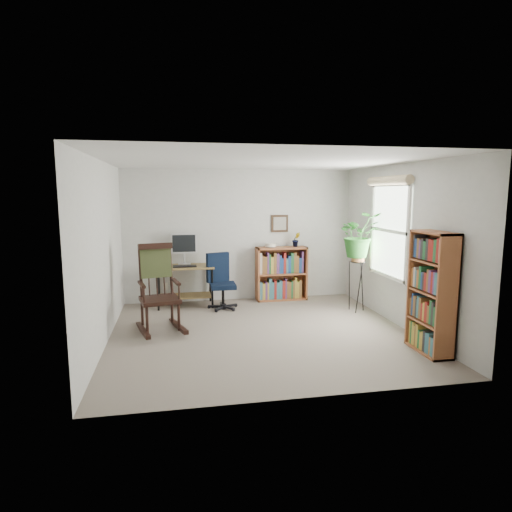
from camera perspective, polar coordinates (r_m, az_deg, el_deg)
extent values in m
cube|color=gray|center=(6.19, 0.70, -10.19)|extent=(4.20, 4.00, 0.00)
cube|color=silver|center=(5.89, 0.74, 12.54)|extent=(4.20, 4.00, 0.00)
cube|color=beige|center=(7.88, -2.16, 2.75)|extent=(4.20, 0.00, 2.40)
cube|color=beige|center=(4.01, 6.39, -2.82)|extent=(4.20, 0.00, 2.40)
cube|color=beige|center=(5.88, -19.77, 0.33)|extent=(0.00, 4.00, 2.40)
cube|color=beige|center=(6.66, 18.73, 1.27)|extent=(0.00, 4.00, 2.40)
cube|color=black|center=(7.44, -9.48, -1.36)|extent=(0.40, 0.15, 0.02)
imported|color=#276B25|center=(7.22, 13.62, 5.60)|extent=(1.69, 1.88, 1.46)
imported|color=#276B25|center=(7.95, 5.37, 1.63)|extent=(0.13, 0.24, 0.11)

